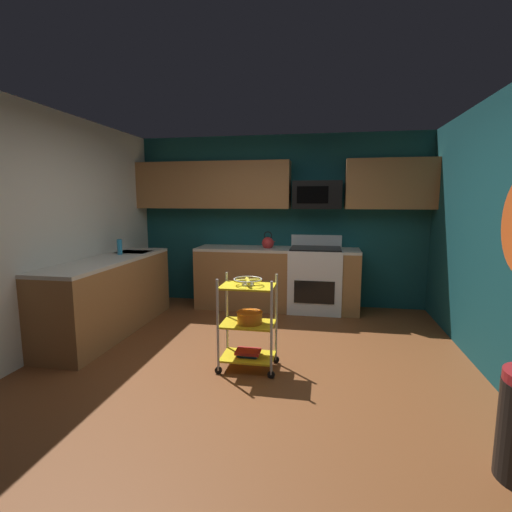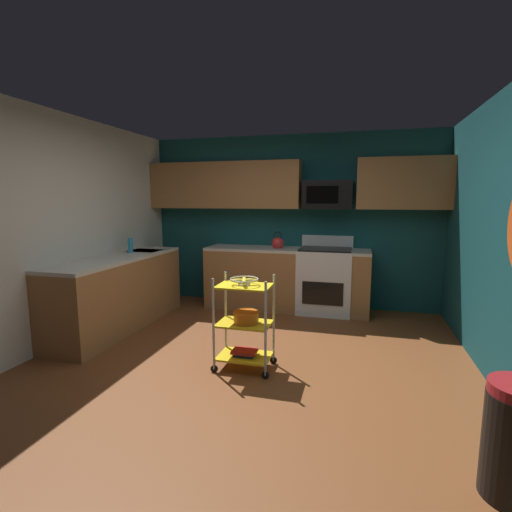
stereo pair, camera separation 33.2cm
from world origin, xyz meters
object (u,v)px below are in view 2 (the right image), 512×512
at_px(book_stack, 245,352).
at_px(dish_soap_bottle, 130,246).
at_px(mixing_bowl_large, 246,317).
at_px(fruit_bowl, 244,280).
at_px(kettle, 278,243).
at_px(microwave, 328,195).
at_px(oven_range, 325,280).
at_px(rolling_cart, 244,324).

bearing_deg(book_stack, dish_soap_bottle, 150.60).
bearing_deg(book_stack, mixing_bowl_large, -0.00).
bearing_deg(fruit_bowl, kettle, 93.47).
relative_size(microwave, dish_soap_bottle, 3.50).
xyz_separation_m(mixing_bowl_large, kettle, (-0.15, 2.12, 0.48)).
height_order(oven_range, dish_soap_bottle, dish_soap_bottle).
height_order(oven_range, microwave, microwave).
xyz_separation_m(rolling_cart, fruit_bowl, (0.00, 0.00, 0.42)).
xyz_separation_m(oven_range, fruit_bowl, (-0.58, -2.13, 0.40)).
height_order(microwave, rolling_cart, microwave).
height_order(book_stack, dish_soap_bottle, dish_soap_bottle).
xyz_separation_m(rolling_cart, dish_soap_bottle, (-1.94, 1.09, 0.57)).
xyz_separation_m(fruit_bowl, dish_soap_bottle, (-1.94, 1.09, 0.14)).
distance_m(fruit_bowl, dish_soap_bottle, 2.23).
distance_m(rolling_cart, dish_soap_bottle, 2.30).
relative_size(rolling_cart, fruit_bowl, 3.36).
bearing_deg(microwave, oven_range, -89.74).
bearing_deg(dish_soap_bottle, fruit_bowl, -29.40).
relative_size(oven_range, mixing_bowl_large, 4.37).
relative_size(oven_range, rolling_cart, 1.20).
distance_m(book_stack, kettle, 2.28).
bearing_deg(microwave, kettle, -171.24).
height_order(fruit_bowl, book_stack, fruit_bowl).
bearing_deg(dish_soap_bottle, microwave, 24.34).
height_order(mixing_bowl_large, book_stack, mixing_bowl_large).
bearing_deg(microwave, book_stack, -104.48).
xyz_separation_m(fruit_bowl, kettle, (-0.13, 2.12, 0.12)).
bearing_deg(fruit_bowl, book_stack, -75.96).
relative_size(rolling_cart, kettle, 3.47).
xyz_separation_m(rolling_cart, mixing_bowl_large, (0.02, 0.00, 0.07)).
distance_m(oven_range, fruit_bowl, 2.24).
bearing_deg(kettle, book_stack, -86.53).
bearing_deg(book_stack, oven_range, 74.83).
bearing_deg(book_stack, fruit_bowl, 104.04).
height_order(mixing_bowl_large, kettle, kettle).
relative_size(fruit_bowl, book_stack, 1.15).
bearing_deg(kettle, fruit_bowl, -86.53).
distance_m(mixing_bowl_large, dish_soap_bottle, 2.30).
relative_size(book_stack, dish_soap_bottle, 1.18).
xyz_separation_m(rolling_cart, kettle, (-0.13, 2.12, 0.55)).
height_order(oven_range, mixing_bowl_large, oven_range).
xyz_separation_m(fruit_bowl, book_stack, (0.00, -0.00, -0.72)).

